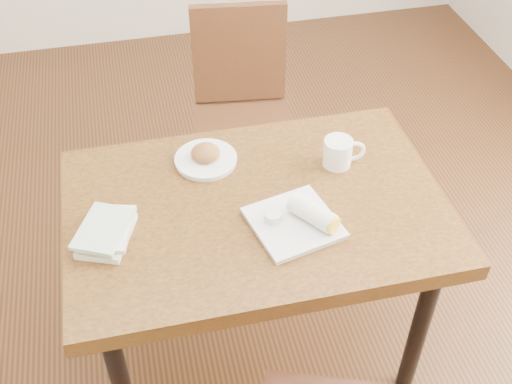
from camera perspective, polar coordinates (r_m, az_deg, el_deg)
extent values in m
cube|color=#472814|center=(2.60, 0.00, -13.16)|extent=(4.00, 5.00, 0.01)
cube|color=brown|center=(2.04, 0.00, -1.65)|extent=(1.19, 0.80, 0.06)
cylinder|color=black|center=(2.28, 14.34, -11.64)|extent=(0.06, 0.06, 0.69)
cylinder|color=black|center=(2.50, -12.80, -4.82)|extent=(0.06, 0.06, 0.69)
cylinder|color=black|center=(2.63, 9.15, -1.31)|extent=(0.06, 0.06, 0.69)
cylinder|color=#452613|center=(3.09, 2.00, 4.15)|extent=(0.04, 0.04, 0.45)
cylinder|color=#452613|center=(3.07, -4.70, 3.72)|extent=(0.04, 0.04, 0.45)
cylinder|color=#452613|center=(2.82, 2.92, -0.39)|extent=(0.04, 0.04, 0.45)
cylinder|color=#452613|center=(2.80, -4.40, -0.90)|extent=(0.04, 0.04, 0.45)
cube|color=#452613|center=(2.78, -1.11, 5.57)|extent=(0.47, 0.47, 0.04)
cube|color=#452613|center=(2.79, -1.52, 12.18)|extent=(0.40, 0.09, 0.45)
cylinder|color=white|center=(2.18, -4.47, 2.82)|extent=(0.21, 0.21, 0.01)
cylinder|color=white|center=(2.17, -4.49, 3.01)|extent=(0.21, 0.21, 0.01)
ellipsoid|color=#B27538|center=(2.15, -4.52, 3.50)|extent=(0.12, 0.12, 0.05)
cylinder|color=white|center=(2.15, 7.27, 3.51)|extent=(0.10, 0.10, 0.10)
torus|color=white|center=(2.17, 8.71, 3.61)|extent=(0.08, 0.02, 0.08)
cylinder|color=tan|center=(2.12, 7.37, 4.44)|extent=(0.09, 0.09, 0.01)
cylinder|color=#F2E5CC|center=(2.12, 7.38, 4.51)|extent=(0.06, 0.06, 0.00)
cube|color=white|center=(1.95, 3.37, -2.86)|extent=(0.29, 0.29, 0.01)
cube|color=white|center=(1.94, 3.38, -2.65)|extent=(0.30, 0.30, 0.01)
cylinder|color=white|center=(1.93, 5.02, -1.85)|extent=(0.14, 0.16, 0.06)
cylinder|color=yellow|center=(1.90, 6.82, -2.89)|extent=(0.06, 0.05, 0.05)
cylinder|color=silver|center=(1.93, 1.53, -2.22)|extent=(0.05, 0.05, 0.03)
cylinder|color=red|center=(1.92, 1.54, -1.98)|extent=(0.04, 0.04, 0.01)
cube|color=white|center=(1.96, -13.14, -3.80)|extent=(0.20, 0.23, 0.02)
cube|color=silver|center=(1.95, -12.93, -3.19)|extent=(0.18, 0.22, 0.02)
cube|color=#72AB85|center=(1.93, -13.44, -3.19)|extent=(0.20, 0.23, 0.01)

